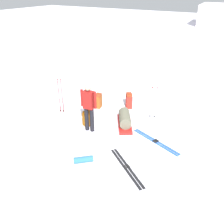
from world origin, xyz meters
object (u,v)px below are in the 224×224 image
at_px(backpack_large_dark, 88,118).
at_px(ski_poles_planted_near, 154,101).
at_px(ski_pair_near, 127,167).
at_px(ski_poles_planted_far, 60,94).
at_px(gear_sled, 125,120).
at_px(sleeping_mat_rolled, 83,160).
at_px(ski_pair_far, 156,141).
at_px(backpack_bright, 98,101).
at_px(skier_standing, 89,105).
at_px(backpack_small_spare, 129,101).

xyz_separation_m(backpack_large_dark, ski_poles_planted_near, (1.75, 1.70, 0.42)).
distance_m(ski_pair_near, ski_poles_planted_far, 4.19).
distance_m(ski_poles_planted_near, gear_sled, 1.30).
bearing_deg(sleeping_mat_rolled, ski_poles_planted_near, 79.55).
bearing_deg(gear_sled, ski_poles_planted_near, 58.91).
relative_size(ski_pair_near, ski_pair_far, 0.87).
xyz_separation_m(backpack_large_dark, backpack_bright, (-0.49, 1.40, 0.02)).
height_order(ski_pair_near, ski_poles_planted_far, ski_poles_planted_far).
bearing_deg(ski_pair_near, skier_standing, 151.19).
distance_m(skier_standing, ski_poles_planted_near, 2.48).
bearing_deg(skier_standing, ski_pair_near, -28.81).
xyz_separation_m(backpack_small_spare, ski_poles_planted_far, (-2.06, -1.73, 0.46)).
bearing_deg(gear_sled, backpack_small_spare, 111.71).
relative_size(skier_standing, ski_poles_planted_near, 1.38).
bearing_deg(backpack_small_spare, ski_pair_near, -63.50).
relative_size(ski_pair_far, gear_sled, 1.31).
xyz_separation_m(ski_pair_near, ski_pair_far, (0.20, 1.60, -0.00)).
distance_m(ski_poles_planted_near, sleeping_mat_rolled, 3.59).
bearing_deg(backpack_small_spare, skier_standing, -97.88).
xyz_separation_m(ski_pair_near, backpack_small_spare, (-1.70, 3.41, 0.28)).
bearing_deg(ski_pair_near, sleeping_mat_rolled, -160.65).
relative_size(ski_pair_near, ski_poles_planted_near, 1.27).
distance_m(ski_pair_near, backpack_bright, 3.92).
bearing_deg(ski_poles_planted_far, ski_poles_planted_near, 23.19).
relative_size(skier_standing, backpack_small_spare, 2.84).
xyz_separation_m(ski_poles_planted_near, gear_sled, (-0.63, -1.04, -0.46)).
relative_size(skier_standing, sleeping_mat_rolled, 3.09).
bearing_deg(backpack_bright, ski_poles_planted_far, -132.65).
xyz_separation_m(ski_pair_far, ski_poles_planted_near, (-0.72, 1.47, 0.68)).
height_order(gear_sled, sleeping_mat_rolled, gear_sled).
bearing_deg(gear_sled, backpack_bright, 155.12).
height_order(backpack_small_spare, ski_poles_planted_near, ski_poles_planted_near).
distance_m(ski_pair_near, ski_poles_planted_near, 3.19).
relative_size(gear_sled, sleeping_mat_rolled, 2.51).
bearing_deg(gear_sled, ski_pair_far, -17.48).
height_order(backpack_bright, gear_sled, backpack_bright).
distance_m(ski_pair_far, gear_sled, 1.44).
xyz_separation_m(skier_standing, sleeping_mat_rolled, (0.86, -1.52, -0.86)).
bearing_deg(skier_standing, backpack_bright, 113.96).
bearing_deg(ski_poles_planted_near, gear_sled, -121.09).
xyz_separation_m(ski_pair_far, gear_sled, (-1.35, 0.43, 0.21)).
distance_m(ski_pair_near, backpack_small_spare, 3.82).
distance_m(backpack_large_dark, gear_sled, 1.30).
bearing_deg(backpack_large_dark, gear_sled, 30.13).
distance_m(skier_standing, ski_pair_far, 2.46).
relative_size(backpack_bright, gear_sled, 0.42).
bearing_deg(backpack_large_dark, ski_poles_planted_far, 168.39).
bearing_deg(ski_poles_planted_near, ski_pair_near, -80.37).
distance_m(gear_sled, sleeping_mat_rolled, 2.44).
bearing_deg(backpack_small_spare, backpack_large_dark, -105.73).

